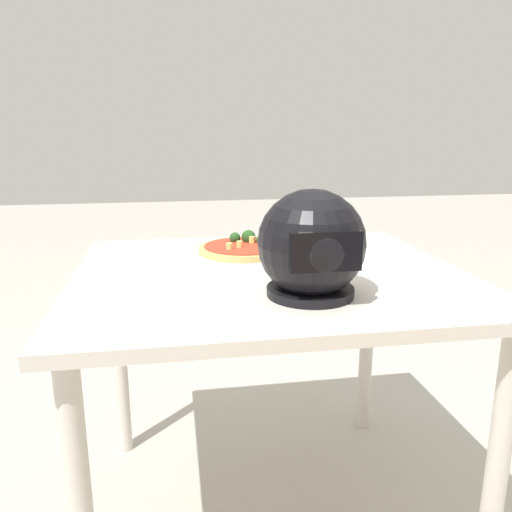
% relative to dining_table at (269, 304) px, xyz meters
% --- Properties ---
extents(ground_plane, '(14.00, 14.00, 0.00)m').
position_rel_dining_table_xyz_m(ground_plane, '(0.00, 0.00, -0.67)').
color(ground_plane, '#B2ADA3').
extents(dining_table, '(1.03, 0.90, 0.76)m').
position_rel_dining_table_xyz_m(dining_table, '(0.00, 0.00, 0.00)').
color(dining_table, beige).
rests_on(dining_table, ground).
extents(pizza_plate, '(0.31, 0.31, 0.01)m').
position_rel_dining_table_xyz_m(pizza_plate, '(0.04, -0.17, 0.10)').
color(pizza_plate, white).
rests_on(pizza_plate, dining_table).
extents(pizza, '(0.27, 0.27, 0.06)m').
position_rel_dining_table_xyz_m(pizza, '(0.04, -0.17, 0.12)').
color(pizza, tan).
rests_on(pizza, pizza_plate).
extents(motorcycle_helmet, '(0.24, 0.24, 0.24)m').
position_rel_dining_table_xyz_m(motorcycle_helmet, '(-0.05, 0.22, 0.21)').
color(motorcycle_helmet, black).
rests_on(motorcycle_helmet, dining_table).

